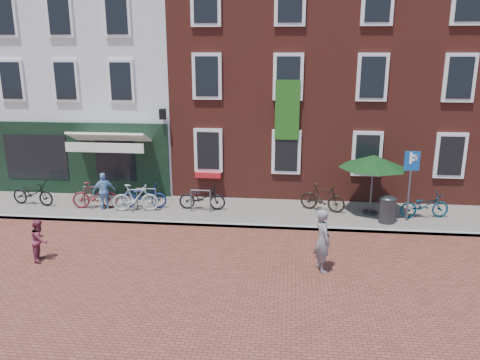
# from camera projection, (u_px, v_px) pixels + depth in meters

# --- Properties ---
(ground) EXTENTS (80.00, 80.00, 0.00)m
(ground) POSITION_uv_depth(u_px,v_px,m) (180.00, 225.00, 16.09)
(ground) COLOR brown
(sidewalk) EXTENTS (24.00, 3.00, 0.10)m
(sidewalk) POSITION_uv_depth(u_px,v_px,m) (216.00, 211.00, 17.41)
(sidewalk) COLOR slate
(sidewalk) RESTS_ON ground
(building_stucco) EXTENTS (8.00, 8.00, 9.00)m
(building_stucco) POSITION_uv_depth(u_px,v_px,m) (106.00, 78.00, 22.14)
(building_stucco) COLOR silver
(building_stucco) RESTS_ON ground
(building_brick_mid) EXTENTS (6.00, 8.00, 10.00)m
(building_brick_mid) POSITION_uv_depth(u_px,v_px,m) (256.00, 67.00, 21.28)
(building_brick_mid) COLOR maroon
(building_brick_mid) RESTS_ON ground
(building_brick_right) EXTENTS (6.00, 8.00, 10.00)m
(building_brick_right) POSITION_uv_depth(u_px,v_px,m) (393.00, 68.00, 20.66)
(building_brick_right) COLOR maroon
(building_brick_right) RESTS_ON ground
(litter_bin) EXTENTS (0.55, 0.55, 1.00)m
(litter_bin) POSITION_uv_depth(u_px,v_px,m) (387.00, 208.00, 15.97)
(litter_bin) COLOR #333335
(litter_bin) RESTS_ON sidewalk
(parking_sign) EXTENTS (0.50, 0.07, 2.43)m
(parking_sign) POSITION_uv_depth(u_px,v_px,m) (411.00, 174.00, 15.82)
(parking_sign) COLOR #4C4C4F
(parking_sign) RESTS_ON sidewalk
(parasol) EXTENTS (2.39, 2.39, 2.23)m
(parasol) POSITION_uv_depth(u_px,v_px,m) (374.00, 159.00, 16.46)
(parasol) COLOR #4C4C4F
(parasol) RESTS_ON sidewalk
(woman) EXTENTS (0.60, 0.73, 1.73)m
(woman) POSITION_uv_depth(u_px,v_px,m) (323.00, 240.00, 12.59)
(woman) COLOR slate
(woman) RESTS_ON ground
(boy) EXTENTS (0.56, 0.66, 1.19)m
(boy) POSITION_uv_depth(u_px,v_px,m) (40.00, 240.00, 13.31)
(boy) COLOR #812F45
(boy) RESTS_ON ground
(cafe_person) EXTENTS (0.86, 0.67, 1.36)m
(cafe_person) POSITION_uv_depth(u_px,v_px,m) (104.00, 191.00, 17.28)
(cafe_person) COLOR #78A5D9
(cafe_person) RESTS_ON sidewalk
(bicycle_0) EXTENTS (1.77, 0.83, 0.89)m
(bicycle_0) POSITION_uv_depth(u_px,v_px,m) (33.00, 193.00, 17.83)
(bicycle_0) COLOR black
(bicycle_0) RESTS_ON sidewalk
(bicycle_1) EXTENTS (1.70, 0.70, 0.99)m
(bicycle_1) POSITION_uv_depth(u_px,v_px,m) (95.00, 195.00, 17.43)
(bicycle_1) COLOR maroon
(bicycle_1) RESTS_ON sidewalk
(bicycle_2) EXTENTS (1.74, 0.73, 0.89)m
(bicycle_2) POSITION_uv_depth(u_px,v_px,m) (143.00, 196.00, 17.51)
(bicycle_2) COLOR navy
(bicycle_2) RESTS_ON sidewalk
(bicycle_3) EXTENTS (1.70, 0.68, 0.99)m
(bicycle_3) POSITION_uv_depth(u_px,v_px,m) (135.00, 198.00, 17.12)
(bicycle_3) COLOR #B3B3B5
(bicycle_3) RESTS_ON sidewalk
(bicycle_4) EXTENTS (1.70, 0.60, 0.89)m
(bicycle_4) POSITION_uv_depth(u_px,v_px,m) (202.00, 198.00, 17.32)
(bicycle_4) COLOR black
(bicycle_4) RESTS_ON sidewalk
(bicycle_5) EXTENTS (1.71, 0.98, 0.99)m
(bicycle_5) POSITION_uv_depth(u_px,v_px,m) (323.00, 198.00, 17.13)
(bicycle_5) COLOR black
(bicycle_5) RESTS_ON sidewalk
(bicycle_6) EXTENTS (1.78, 0.87, 0.89)m
(bicycle_6) POSITION_uv_depth(u_px,v_px,m) (425.00, 205.00, 16.46)
(bicycle_6) COLOR #05344A
(bicycle_6) RESTS_ON sidewalk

